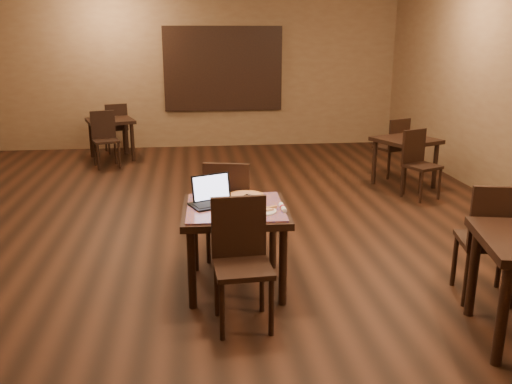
{
  "coord_description": "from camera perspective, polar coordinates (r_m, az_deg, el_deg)",
  "views": [
    {
      "loc": [
        -0.14,
        -6.0,
        2.22
      ],
      "look_at": [
        0.41,
        -1.35,
        0.85
      ],
      "focal_mm": 38.0,
      "sensor_mm": 36.0,
      "label": 1
    }
  ],
  "objects": [
    {
      "name": "mural",
      "position": [
        11.0,
        -3.47,
        12.8
      ],
      "size": [
        2.34,
        0.05,
        1.64
      ],
      "color": "#27538F",
      "rests_on": "wall_back"
    },
    {
      "name": "other_table_a_chair_near",
      "position": [
        7.88,
        16.71,
        3.26
      ],
      "size": [
        0.54,
        0.54,
        0.95
      ],
      "rotation": [
        0.0,
        0.0,
        0.4
      ],
      "color": "black",
      "rests_on": "ground"
    },
    {
      "name": "laptop",
      "position": [
        4.83,
        -4.69,
        -0.48
      ],
      "size": [
        0.44,
        0.41,
        0.25
      ],
      "rotation": [
        0.0,
        0.0,
        0.39
      ],
      "color": "black",
      "rests_on": "tiled_table"
    },
    {
      "name": "wall_back",
      "position": [
        11.02,
        -6.14,
        12.49
      ],
      "size": [
        8.0,
        0.02,
        3.0
      ],
      "primitive_type": "cube",
      "color": "brown",
      "rests_on": "ground"
    },
    {
      "name": "other_table_a",
      "position": [
        8.38,
        15.48,
        4.63
      ],
      "size": [
        1.02,
        1.02,
        0.73
      ],
      "rotation": [
        0.0,
        0.0,
        0.4
      ],
      "color": "black",
      "rests_on": "ground"
    },
    {
      "name": "spatula",
      "position": [
        4.97,
        -0.81,
        -0.41
      ],
      "size": [
        0.22,
        0.2,
        0.01
      ],
      "primitive_type": "cube",
      "rotation": [
        0.0,
        0.0,
        0.91
      ],
      "color": "silver",
      "rests_on": "pizza_whole"
    },
    {
      "name": "napkin_roll",
      "position": [
        4.66,
        2.83,
        -1.64
      ],
      "size": [
        0.04,
        0.19,
        0.04
      ],
      "rotation": [
        0.0,
        0.0,
        0.02
      ],
      "color": "white",
      "rests_on": "tiled_table"
    },
    {
      "name": "other_table_a_chair_far",
      "position": [
        8.91,
        14.31,
        4.91
      ],
      "size": [
        0.54,
        0.54,
        0.95
      ],
      "rotation": [
        0.0,
        0.0,
        3.55
      ],
      "color": "black",
      "rests_on": "ground"
    },
    {
      "name": "other_table_b_chair_near",
      "position": [
        9.71,
        -15.64,
        5.74
      ],
      "size": [
        0.52,
        0.52,
        0.95
      ],
      "rotation": [
        0.0,
        0.0,
        0.31
      ],
      "color": "black",
      "rests_on": "ground"
    },
    {
      "name": "ground",
      "position": [
        6.4,
        -5.08,
        -4.05
      ],
      "size": [
        10.0,
        10.0,
        0.0
      ],
      "primitive_type": "plane",
      "color": "black",
      "rests_on": "ground"
    },
    {
      "name": "pizza_whole",
      "position": [
        4.99,
        -1.06,
        -0.44
      ],
      "size": [
        0.35,
        0.35,
        0.02
      ],
      "color": "beige",
      "rests_on": "pizza_pan"
    },
    {
      "name": "other_table_b",
      "position": [
        10.24,
        -15.07,
        6.72
      ],
      "size": [
        0.99,
        0.99,
        0.74
      ],
      "rotation": [
        0.0,
        0.0,
        0.31
      ],
      "color": "black",
      "rests_on": "ground"
    },
    {
      "name": "pizza_slice",
      "position": [
        4.6,
        0.7,
        -1.84
      ],
      "size": [
        0.25,
        0.25,
        0.02
      ],
      "primitive_type": null,
      "rotation": [
        0.0,
        0.0,
        0.39
      ],
      "color": "beige",
      "rests_on": "plate"
    },
    {
      "name": "pizza_pan",
      "position": [
        4.99,
        -1.06,
        -0.6
      ],
      "size": [
        0.35,
        0.35,
        0.01
      ],
      "primitive_type": "cylinder",
      "color": "silver",
      "rests_on": "tiled_table"
    },
    {
      "name": "plate",
      "position": [
        4.6,
        0.7,
        -2.03
      ],
      "size": [
        0.24,
        0.24,
        0.01
      ],
      "primitive_type": "cylinder",
      "color": "white",
      "rests_on": "tiled_table"
    },
    {
      "name": "other_table_b_chair_far",
      "position": [
        10.79,
        -14.5,
        6.83
      ],
      "size": [
        0.52,
        0.52,
        0.95
      ],
      "rotation": [
        0.0,
        0.0,
        3.45
      ],
      "color": "black",
      "rests_on": "ground"
    },
    {
      "name": "wall_front",
      "position": [
        1.24,
        1.0,
        -19.18
      ],
      "size": [
        8.0,
        0.02,
        3.0
      ],
      "primitive_type": "cube",
      "color": "brown",
      "rests_on": "ground"
    },
    {
      "name": "chair_main_near",
      "position": [
        4.25,
        -1.59,
        -6.56
      ],
      "size": [
        0.46,
        0.46,
        1.01
      ],
      "rotation": [
        0.0,
        0.0,
        0.06
      ],
      "color": "black",
      "rests_on": "ground"
    },
    {
      "name": "other_table_c_chair_far",
      "position": [
        4.93,
        23.59,
        -4.29
      ],
      "size": [
        0.55,
        0.55,
        1.06
      ],
      "rotation": [
        0.0,
        0.0,
        2.92
      ],
      "color": "black",
      "rests_on": "ground"
    },
    {
      "name": "tiled_table",
      "position": [
        4.79,
        -2.2,
        -2.71
      ],
      "size": [
        0.95,
        0.95,
        0.76
      ],
      "rotation": [
        0.0,
        0.0,
        -0.04
      ],
      "color": "black",
      "rests_on": "ground"
    },
    {
      "name": "chair_main_far",
      "position": [
        5.39,
        -2.92,
        -1.37
      ],
      "size": [
        0.54,
        0.54,
        1.04
      ],
      "rotation": [
        0.0,
        0.0,
        2.92
      ],
      "color": "black",
      "rests_on": "ground"
    }
  ]
}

